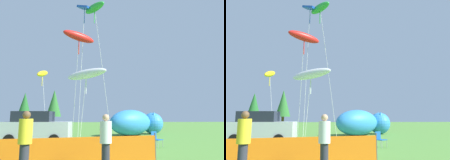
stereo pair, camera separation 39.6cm
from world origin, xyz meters
TOP-DOWN VIEW (x-y plane):
  - ground_plane at (0.00, 0.00)m, footprint 120.00×120.00m
  - parked_car at (-3.87, 1.98)m, footprint 4.37×2.06m
  - folding_chair at (3.30, -0.16)m, footprint 0.69×0.69m
  - inflatable_cat at (3.84, 7.95)m, footprint 6.11×4.95m
  - safety_fence at (-0.92, -4.31)m, footprint 6.37×1.25m
  - spectator_in_green_shirt at (-2.30, -5.63)m, footprint 0.41×0.41m
  - spectator_in_red_shirt at (0.15, -5.31)m, footprint 0.39×0.39m
  - kite_red_lizard at (-1.32, 2.48)m, footprint 2.41×1.99m
  - kite_yellow_hero at (-5.52, 10.27)m, footprint 1.88×3.75m
  - kite_blue_box at (-1.04, 3.68)m, footprint 1.22×1.61m
  - kite_green_fish at (-0.23, 3.54)m, footprint 2.34×1.90m
  - kite_white_ghost at (-0.73, 1.49)m, footprint 2.96×2.30m
  - horizon_tree_east at (-12.79, 29.27)m, footprint 2.57×2.57m
  - horizon_tree_west at (-8.24, 33.93)m, footprint 3.04×3.04m

SIDE VIEW (x-z plane):
  - ground_plane at x=0.00m, z-range 0.00..0.00m
  - safety_fence at x=-0.92m, z-range -0.05..0.99m
  - folding_chair at x=3.30m, z-range 0.07..0.93m
  - spectator_in_red_shirt at x=0.15m, z-range 0.08..1.85m
  - parked_car at x=-3.87m, z-range -0.01..2.02m
  - spectator_in_green_shirt at x=-2.30m, z-range 0.09..1.95m
  - inflatable_cat at x=3.84m, z-range -0.09..2.23m
  - horizon_tree_east at x=-12.79m, z-range 0.70..6.84m
  - kite_white_ghost at x=-0.73m, z-range 1.97..6.88m
  - horizon_tree_west at x=-8.24m, z-range 0.83..8.08m
  - kite_yellow_hero at x=-5.52m, z-range 2.72..9.50m
  - kite_red_lizard at x=-1.32m, z-range 3.43..11.23m
  - kite_blue_box at x=-1.04m, z-range 4.76..15.30m
  - kite_green_fish at x=-0.23m, z-range 4.83..15.47m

